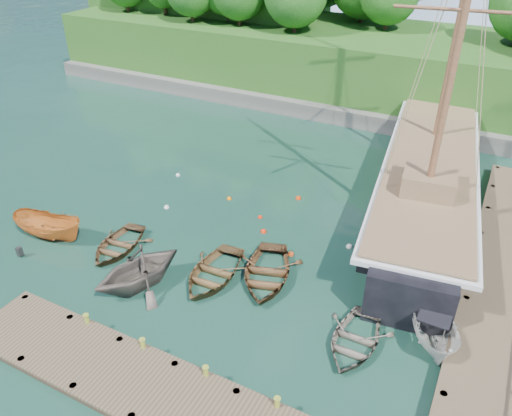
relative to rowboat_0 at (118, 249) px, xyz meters
The scene contains 23 objects.
ground 6.97m from the rowboat_0, ahead, with size 160.00×160.00×0.00m, color #153729.
dock_near 11.19m from the rowboat_0, 36.69° to the right, with size 20.00×3.20×1.10m.
dock_east 19.69m from the rowboat_0, 20.27° to the left, with size 3.20×24.00×1.10m.
bollard_0 6.06m from the rowboat_0, 60.69° to the right, with size 0.26×0.26×0.45m, color olive.
bollard_1 7.97m from the rowboat_0, 41.52° to the right, with size 0.26×0.26×0.45m, color olive.
bollard_2 10.40m from the rowboat_0, 30.50° to the right, with size 0.26×0.26×0.45m, color olive.
rowboat_0 is the anchor object (origin of this frame).
rowboat_1 3.44m from the rowboat_0, 31.47° to the right, with size 3.85×4.47×2.35m, color #5B5049.
rowboat_2 5.81m from the rowboat_0, ahead, with size 3.21×4.49×0.93m, color brown.
rowboat_3 13.39m from the rowboat_0, ahead, with size 2.86×4.00×0.83m, color #625A4F.
rowboat_4 8.29m from the rowboat_0, 10.36° to the left, with size 3.39×4.75×0.98m, color #54371F.
motorboat_orange 4.10m from the rowboat_0, 167.70° to the right, with size 1.63×4.33×1.67m, color orange.
cabin_boat_white 16.20m from the rowboat_0, ahead, with size 1.69×4.48×1.73m, color silver.
schooner 18.50m from the rowboat_0, 42.76° to the left, with size 8.12×29.29×21.81m.
mooring_buoy_0 4.67m from the rowboat_0, 92.67° to the left, with size 0.33×0.33×0.33m, color silver.
mooring_buoy_1 8.29m from the rowboat_0, 49.73° to the left, with size 0.28×0.28×0.28m, color red.
mooring_buoy_2 8.02m from the rowboat_0, 39.28° to the left, with size 0.35×0.35×0.35m, color red.
mooring_buoy_3 12.48m from the rowboat_0, 28.39° to the left, with size 0.35×0.35×0.35m, color silver.
mooring_buoy_4 7.80m from the rowboat_0, 70.14° to the left, with size 0.30×0.30×0.30m, color #FA6B00.
mooring_buoy_5 11.40m from the rowboat_0, 55.30° to the left, with size 0.35×0.35×0.35m, color red.
mooring_buoy_6 8.69m from the rowboat_0, 103.54° to the left, with size 0.29×0.29×0.29m, color white.
mooring_buoy_7 9.27m from the rowboat_0, 24.54° to the left, with size 0.35×0.35×0.35m, color #DE4916.
headland 32.22m from the rowboat_0, 100.73° to the left, with size 51.00×19.31×12.90m.
Camera 1 is at (9.60, -15.56, 16.03)m, focal length 35.00 mm.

